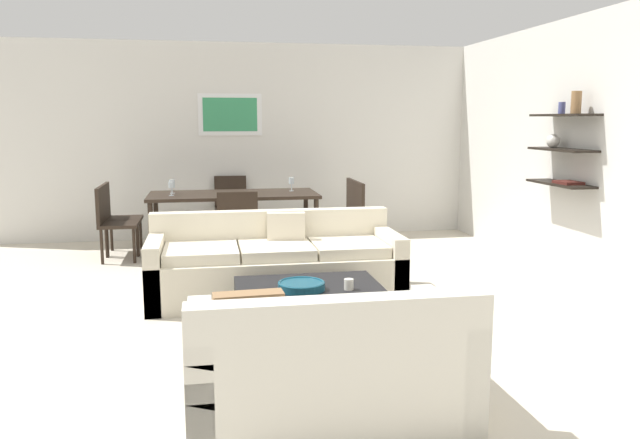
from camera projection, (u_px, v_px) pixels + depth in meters
ground_plane at (293, 306)px, 5.64m from camera, size 18.00×18.00×0.00m
back_wall_unit at (279, 141)px, 8.91m from camera, size 8.40×0.09×2.70m
right_wall_shelf_unit at (573, 149)px, 6.54m from camera, size 0.34×8.20×2.70m
sofa_beige at (275, 267)px, 5.90m from camera, size 2.31×0.90×0.78m
loveseat_white at (327, 366)px, 3.52m from camera, size 1.55×0.90×0.78m
coffee_table at (312, 315)px, 4.78m from camera, size 1.12×1.09×0.38m
decorative_bowl at (301, 285)px, 4.76m from camera, size 0.36×0.36×0.07m
candle_jar at (349, 284)px, 4.77m from camera, size 0.07×0.07×0.08m
dining_table at (233, 198)px, 7.82m from camera, size 2.07×0.93×0.75m
dining_chair_right_far at (343, 208)px, 8.30m from camera, size 0.44×0.44×0.88m
dining_chair_left_far at (116, 213)px, 7.79m from camera, size 0.44×0.44×0.88m
dining_chair_right_near at (350, 212)px, 7.90m from camera, size 0.44×0.44×0.88m
dining_chair_head at (231, 204)px, 8.69m from camera, size 0.44×0.44×0.88m
dining_chair_left_near at (111, 219)px, 7.39m from camera, size 0.44×0.44×0.88m
dining_chair_foot at (237, 224)px, 7.00m from camera, size 0.44×0.44×0.88m
wine_glass_left_near at (171, 186)px, 7.55m from camera, size 0.06×0.06×0.17m
wine_glass_right_far at (292, 181)px, 8.03m from camera, size 0.07×0.07×0.17m
wine_glass_left_far at (172, 184)px, 7.77m from camera, size 0.07×0.07×0.17m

